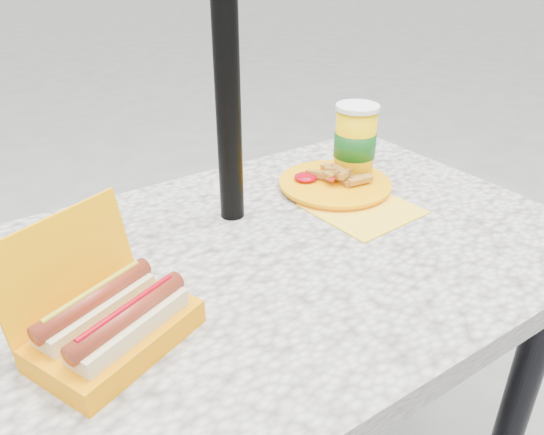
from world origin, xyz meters
TOP-DOWN VIEW (x-y plane):
  - picnic_table at (0.00, 0.00)m, footprint 1.20×0.80m
  - umbrella_pole at (0.00, 0.16)m, footprint 0.05×0.05m
  - hotdog_box at (-0.35, -0.09)m, footprint 0.28×0.25m
  - fries_plate at (0.27, 0.13)m, footprint 0.26×0.36m
  - soda_cup at (0.33, 0.15)m, footprint 0.10×0.10m

SIDE VIEW (x-z plane):
  - picnic_table at x=0.00m, z-range 0.27..1.02m
  - fries_plate at x=0.27m, z-range 0.74..0.79m
  - hotdog_box at x=-0.35m, z-range 0.70..0.88m
  - soda_cup at x=0.33m, z-range 0.75..0.94m
  - umbrella_pole at x=0.00m, z-range 0.00..2.20m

